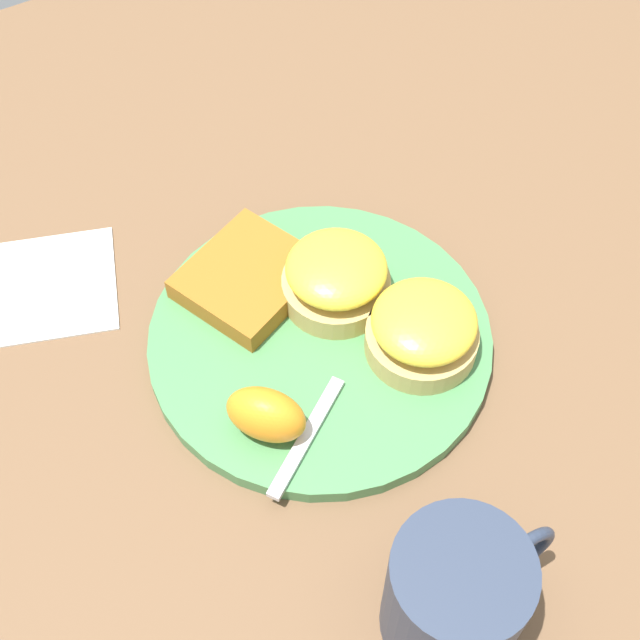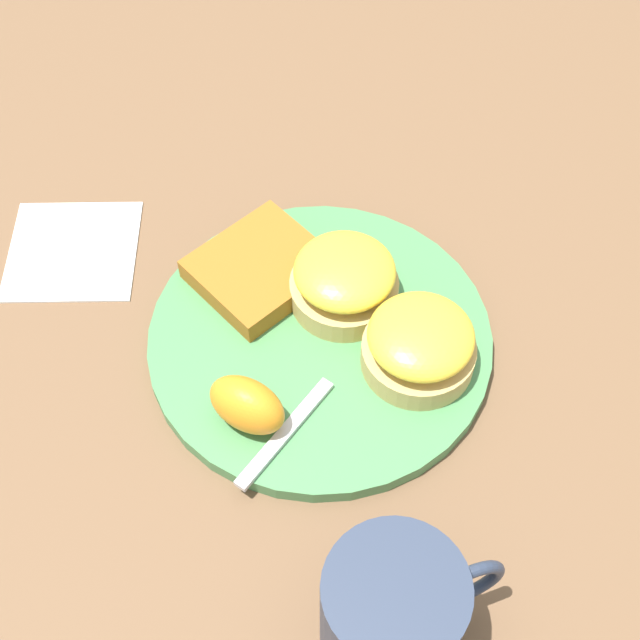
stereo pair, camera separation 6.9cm
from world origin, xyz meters
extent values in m
plane|color=brown|center=(0.00, 0.00, 0.00)|extent=(1.10, 1.10, 0.00)
cylinder|color=#47844C|center=(0.00, 0.00, 0.01)|extent=(0.27, 0.27, 0.01)
cylinder|color=tan|center=(0.06, -0.05, 0.02)|extent=(0.09, 0.09, 0.02)
ellipsoid|color=yellow|center=(0.06, -0.05, 0.05)|extent=(0.08, 0.08, 0.03)
cylinder|color=tan|center=(0.03, 0.03, 0.02)|extent=(0.09, 0.09, 0.02)
ellipsoid|color=yellow|center=(0.03, 0.03, 0.05)|extent=(0.08, 0.08, 0.03)
cube|color=#9D5E1D|center=(-0.03, 0.07, 0.02)|extent=(0.13, 0.12, 0.02)
ellipsoid|color=orange|center=(-0.08, -0.05, 0.04)|extent=(0.07, 0.07, 0.04)
cube|color=silver|center=(-0.05, -0.07, 0.02)|extent=(0.09, 0.07, 0.00)
cube|color=silver|center=(0.05, 0.00, 0.02)|extent=(0.05, 0.04, 0.00)
cylinder|color=#2D384C|center=(-0.04, -0.23, 0.05)|extent=(0.09, 0.09, 0.10)
torus|color=#2D384C|center=(0.01, -0.23, 0.06)|extent=(0.05, 0.01, 0.05)
cube|color=white|center=(-0.17, 0.17, 0.00)|extent=(0.14, 0.14, 0.00)
camera|label=1|loc=(-0.20, -0.34, 0.60)|focal=50.00mm
camera|label=2|loc=(-0.14, -0.37, 0.60)|focal=50.00mm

